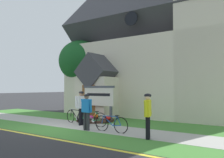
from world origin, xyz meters
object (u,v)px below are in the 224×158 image
bicycle_black (111,124)px  bicycle_green (76,117)px  church_sign (99,97)px  cyclist_in_green_jersey (87,109)px  cyclist_in_blue_jersey (81,105)px  cyclist_in_yellow_jersey (148,112)px  yard_deciduous_tree (81,61)px  bicycle_blue (92,119)px

bicycle_black → bicycle_green: bearing=162.6°
church_sign → cyclist_in_green_jersey: size_ratio=1.29×
church_sign → cyclist_in_blue_jersey: size_ratio=1.21×
bicycle_green → cyclist_in_blue_jersey: 0.97m
cyclist_in_yellow_jersey → yard_deciduous_tree: yard_deciduous_tree is taller
church_sign → bicycle_green: bearing=-99.7°
church_sign → cyclist_in_yellow_jersey: 5.45m
bicycle_black → cyclist_in_blue_jersey: (-2.30, 0.62, 0.67)m
church_sign → bicycle_blue: bearing=-62.1°
church_sign → bicycle_black: bearing=-43.7°
bicycle_black → cyclist_in_yellow_jersey: (1.93, -0.37, 0.65)m
church_sign → bicycle_green: church_sign is taller
bicycle_black → bicycle_blue: bicycle_blue is taller
bicycle_blue → cyclist_in_yellow_jersey: size_ratio=1.01×
bicycle_green → cyclist_in_green_jersey: cyclist_in_green_jersey is taller
church_sign → cyclist_in_blue_jersey: (0.36, -1.93, -0.33)m
bicycle_black → cyclist_in_green_jersey: (-1.14, -0.32, 0.60)m
cyclist_in_green_jersey → yard_deciduous_tree: 8.45m
cyclist_in_yellow_jersey → yard_deciduous_tree: 10.70m
bicycle_green → cyclist_in_blue_jersey: bearing=-25.7°
bicycle_blue → yard_deciduous_tree: size_ratio=0.31×
church_sign → bicycle_blue: size_ratio=1.23×
cyclist_in_green_jersey → yard_deciduous_tree: yard_deciduous_tree is taller
church_sign → cyclist_in_blue_jersey: bearing=-79.4°
bicycle_green → yard_deciduous_tree: 6.80m
bicycle_green → cyclist_in_green_jersey: (1.81, -1.25, 0.59)m
cyclist_in_blue_jersey → cyclist_in_green_jersey: 1.50m
bicycle_black → cyclist_in_blue_jersey: cyclist_in_blue_jersey is taller
church_sign → yard_deciduous_tree: yard_deciduous_tree is taller
bicycle_black → cyclist_in_blue_jersey: 2.48m
cyclist_in_blue_jersey → bicycle_blue: bearing=10.0°
church_sign → bicycle_blue: 2.29m
cyclist_in_yellow_jersey → cyclist_in_blue_jersey: size_ratio=0.98×
bicycle_black → yard_deciduous_tree: yard_deciduous_tree is taller
bicycle_green → cyclist_in_green_jersey: size_ratio=1.06×
bicycle_green → yard_deciduous_tree: (-3.67, 4.41, 3.65)m
cyclist_in_green_jersey → cyclist_in_blue_jersey: bearing=141.2°
cyclist_in_yellow_jersey → bicycle_black: bearing=169.2°
church_sign → bicycle_black: (2.66, -2.55, -1.00)m
church_sign → cyclist_in_blue_jersey: 1.99m
cyclist_in_green_jersey → bicycle_green: bearing=145.4°
church_sign → yard_deciduous_tree: (-3.95, 2.79, 2.65)m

